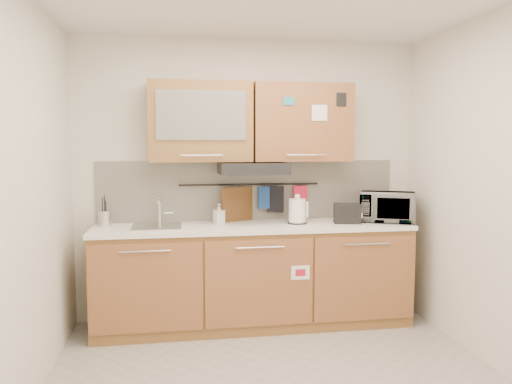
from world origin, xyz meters
name	(u,v)px	position (x,y,z in m)	size (l,w,h in m)	color
wall_back	(249,180)	(0.00, 1.50, 1.30)	(3.20, 3.20, 0.00)	silver
wall_left	(21,200)	(-1.60, 0.00, 1.30)	(3.00, 3.00, 0.00)	silver
wall_right	(506,192)	(1.60, 0.00, 1.30)	(3.00, 3.00, 0.00)	silver
base_cabinet	(254,281)	(0.00, 1.19, 0.41)	(2.80, 0.64, 0.88)	olive
countertop	(254,227)	(0.00, 1.19, 0.90)	(2.82, 0.62, 0.04)	white
backsplash	(249,190)	(0.00, 1.49, 1.20)	(2.80, 0.02, 0.56)	silver
upper_cabinets	(251,122)	(0.00, 1.32, 1.83)	(1.82, 0.37, 0.70)	olive
range_hood	(253,168)	(0.00, 1.25, 1.42)	(0.60, 0.46, 0.10)	black
sink	(157,226)	(-0.85, 1.21, 0.92)	(0.42, 0.40, 0.26)	silver
utensil_rail	(250,184)	(0.00, 1.45, 1.26)	(0.02, 0.02, 1.30)	black
utensil_crock	(105,218)	(-1.30, 1.31, 0.99)	(0.14, 0.14, 0.27)	silver
kettle	(297,212)	(0.40, 1.19, 1.03)	(0.20, 0.19, 0.27)	white
toaster	(347,213)	(0.85, 1.14, 1.01)	(0.26, 0.19, 0.18)	black
microwave	(387,207)	(1.25, 1.17, 1.06)	(0.49, 0.33, 0.27)	#999999
soap_bottle	(219,214)	(-0.30, 1.29, 1.01)	(0.08, 0.08, 0.18)	#999999
cutting_board	(240,212)	(-0.09, 1.44, 1.00)	(0.38, 0.03, 0.47)	brown
oven_mitt	(265,197)	(0.14, 1.44, 1.14)	(0.12, 0.03, 0.21)	#1F448F
dark_pouch	(275,199)	(0.24, 1.44, 1.12)	(0.16, 0.04, 0.25)	black
pot_holder	(300,194)	(0.48, 1.44, 1.16)	(0.13, 0.02, 0.16)	red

